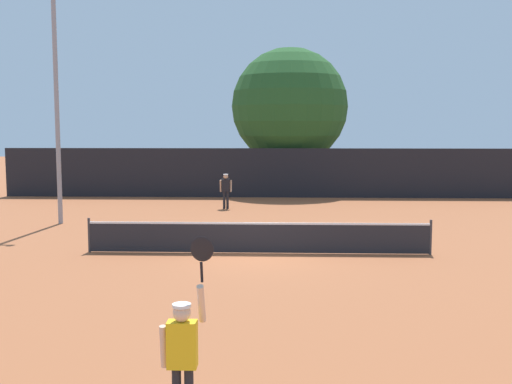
{
  "coord_description": "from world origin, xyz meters",
  "views": [
    {
      "loc": [
        0.61,
        -18.67,
        3.89
      ],
      "look_at": [
        -0.18,
        3.17,
        1.56
      ],
      "focal_mm": 43.24,
      "sensor_mm": 36.0,
      "label": 1
    }
  ],
  "objects_px": {
    "large_tree": "(290,106)",
    "parked_car_mid": "(411,172)",
    "light_pole": "(56,90)",
    "player_serving": "(183,346)",
    "parked_car_near": "(375,175)",
    "player_receiving": "(226,188)",
    "tennis_ball": "(274,235)"
  },
  "relations": [
    {
      "from": "player_receiving",
      "to": "light_pole",
      "type": "distance_m",
      "value": 8.96
    },
    {
      "from": "player_serving",
      "to": "light_pole",
      "type": "distance_m",
      "value": 18.74
    },
    {
      "from": "player_receiving",
      "to": "tennis_ball",
      "type": "xyz_separation_m",
      "value": [
        2.35,
        -7.33,
        -0.98
      ]
    },
    {
      "from": "large_tree",
      "to": "parked_car_near",
      "type": "relative_size",
      "value": 1.94
    },
    {
      "from": "player_receiving",
      "to": "tennis_ball",
      "type": "relative_size",
      "value": 24.28
    },
    {
      "from": "tennis_ball",
      "to": "large_tree",
      "type": "xyz_separation_m",
      "value": [
        0.8,
        15.17,
        5.04
      ]
    },
    {
      "from": "tennis_ball",
      "to": "parked_car_near",
      "type": "relative_size",
      "value": 0.02
    },
    {
      "from": "tennis_ball",
      "to": "player_serving",
      "type": "bearing_deg",
      "value": -94.35
    },
    {
      "from": "player_receiving",
      "to": "tennis_ball",
      "type": "distance_m",
      "value": 7.75
    },
    {
      "from": "parked_car_near",
      "to": "player_serving",
      "type": "bearing_deg",
      "value": -96.69
    },
    {
      "from": "parked_car_mid",
      "to": "parked_car_near",
      "type": "bearing_deg",
      "value": -140.98
    },
    {
      "from": "large_tree",
      "to": "parked_car_mid",
      "type": "height_order",
      "value": "large_tree"
    },
    {
      "from": "light_pole",
      "to": "large_tree",
      "type": "relative_size",
      "value": 1.11
    },
    {
      "from": "large_tree",
      "to": "parked_car_mid",
      "type": "relative_size",
      "value": 1.93
    },
    {
      "from": "player_serving",
      "to": "large_tree",
      "type": "distance_m",
      "value": 29.53
    },
    {
      "from": "light_pole",
      "to": "large_tree",
      "type": "xyz_separation_m",
      "value": [
        9.41,
        12.57,
        -0.26
      ]
    },
    {
      "from": "player_receiving",
      "to": "large_tree",
      "type": "xyz_separation_m",
      "value": [
        3.15,
        7.84,
        4.06
      ]
    },
    {
      "from": "player_receiving",
      "to": "large_tree",
      "type": "height_order",
      "value": "large_tree"
    },
    {
      "from": "tennis_ball",
      "to": "parked_car_mid",
      "type": "bearing_deg",
      "value": 66.18
    },
    {
      "from": "light_pole",
      "to": "tennis_ball",
      "type": "bearing_deg",
      "value": -16.76
    },
    {
      "from": "light_pole",
      "to": "parked_car_near",
      "type": "bearing_deg",
      "value": 45.58
    },
    {
      "from": "player_serving",
      "to": "tennis_ball",
      "type": "xyz_separation_m",
      "value": [
        1.07,
        14.03,
        -1.06
      ]
    },
    {
      "from": "tennis_ball",
      "to": "large_tree",
      "type": "height_order",
      "value": "large_tree"
    },
    {
      "from": "player_serving",
      "to": "parked_car_near",
      "type": "height_order",
      "value": "player_serving"
    },
    {
      "from": "parked_car_mid",
      "to": "player_receiving",
      "type": "bearing_deg",
      "value": -137.9
    },
    {
      "from": "player_serving",
      "to": "parked_car_near",
      "type": "bearing_deg",
      "value": 76.94
    },
    {
      "from": "large_tree",
      "to": "light_pole",
      "type": "bearing_deg",
      "value": -126.83
    },
    {
      "from": "large_tree",
      "to": "parked_car_mid",
      "type": "bearing_deg",
      "value": 34.18
    },
    {
      "from": "player_receiving",
      "to": "light_pole",
      "type": "height_order",
      "value": "light_pole"
    },
    {
      "from": "tennis_ball",
      "to": "large_tree",
      "type": "distance_m",
      "value": 16.0
    },
    {
      "from": "player_serving",
      "to": "player_receiving",
      "type": "relative_size",
      "value": 1.51
    },
    {
      "from": "tennis_ball",
      "to": "light_pole",
      "type": "distance_m",
      "value": 10.44
    }
  ]
}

